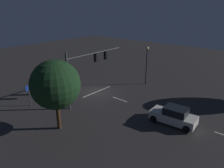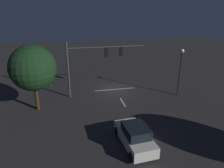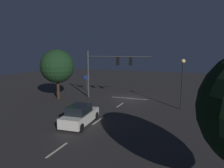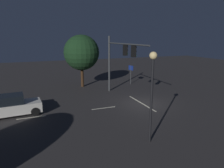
# 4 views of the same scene
# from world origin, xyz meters

# --- Properties ---
(ground_plane) EXTENTS (80.00, 80.00, 0.00)m
(ground_plane) POSITION_xyz_m (0.00, 0.00, 0.00)
(ground_plane) COLOR #2D2B2B
(traffic_signal_assembly) EXTENTS (8.59, 0.47, 6.27)m
(traffic_signal_assembly) POSITION_xyz_m (2.67, 1.37, 4.35)
(traffic_signal_assembly) COLOR #383A3D
(traffic_signal_assembly) RESTS_ON ground_plane
(lane_dash_far) EXTENTS (0.16, 2.20, 0.01)m
(lane_dash_far) POSITION_xyz_m (0.00, 4.00, 0.00)
(lane_dash_far) COLOR beige
(lane_dash_far) RESTS_ON ground_plane
(lane_dash_mid) EXTENTS (0.16, 2.20, 0.01)m
(lane_dash_mid) POSITION_xyz_m (0.00, 10.00, 0.00)
(lane_dash_mid) COLOR beige
(lane_dash_mid) RESTS_ON ground_plane
(stop_bar) EXTENTS (5.00, 0.16, 0.01)m
(stop_bar) POSITION_xyz_m (0.00, 0.18, 0.00)
(stop_bar) COLOR beige
(stop_bar) RESTS_ON ground_plane
(car_approaching) EXTENTS (2.20, 4.48, 1.70)m
(car_approaching) POSITION_xyz_m (1.04, 11.38, 0.80)
(car_approaching) COLOR silver
(car_approaching) RESTS_ON ground_plane
(street_lamp_left_kerb) EXTENTS (0.44, 0.44, 5.39)m
(street_lamp_left_kerb) POSITION_xyz_m (-6.69, 3.40, 3.74)
(street_lamp_left_kerb) COLOR black
(street_lamp_left_kerb) RESTS_ON ground_plane
(route_sign) EXTENTS (0.89, 0.25, 2.52)m
(route_sign) POSITION_xyz_m (7.86, -2.58, 1.82)
(route_sign) COLOR #383A3D
(route_sign) RESTS_ON ground_plane
(tree_right_near) EXTENTS (4.34, 4.34, 6.47)m
(tree_right_near) POSITION_xyz_m (8.70, 3.81, 4.28)
(tree_right_near) COLOR #382314
(tree_right_near) RESTS_ON ground_plane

